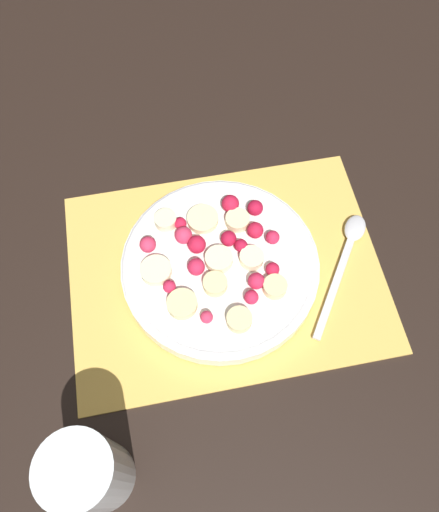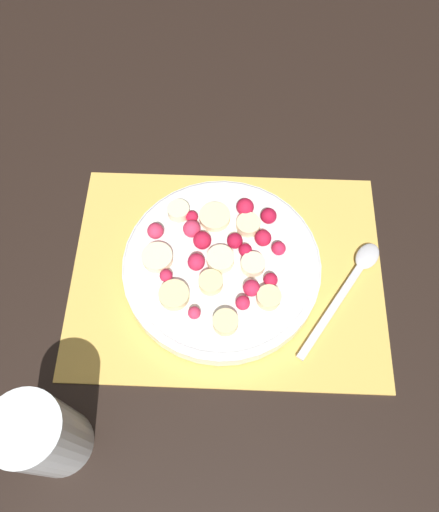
# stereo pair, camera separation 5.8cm
# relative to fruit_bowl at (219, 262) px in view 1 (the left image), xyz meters

# --- Properties ---
(ground_plane) EXTENTS (3.00, 3.00, 0.00)m
(ground_plane) POSITION_rel_fruit_bowl_xyz_m (0.01, -0.00, -0.02)
(ground_plane) COLOR black
(placemat) EXTENTS (0.37, 0.28, 0.01)m
(placemat) POSITION_rel_fruit_bowl_xyz_m (0.01, -0.00, -0.02)
(placemat) COLOR #E0B251
(placemat) RESTS_ON ground_plane
(fruit_bowl) EXTENTS (0.23, 0.23, 0.05)m
(fruit_bowl) POSITION_rel_fruit_bowl_xyz_m (0.00, 0.00, 0.00)
(fruit_bowl) COLOR white
(fruit_bowl) RESTS_ON placemat
(spoon) EXTENTS (0.11, 0.16, 0.01)m
(spoon) POSITION_rel_fruit_bowl_xyz_m (0.16, -0.01, -0.01)
(spoon) COLOR silver
(spoon) RESTS_ON placemat
(drinking_glass) EXTENTS (0.07, 0.07, 0.12)m
(drinking_glass) POSITION_rel_fruit_bowl_xyz_m (-0.16, -0.21, 0.04)
(drinking_glass) COLOR white
(drinking_glass) RESTS_ON ground_plane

